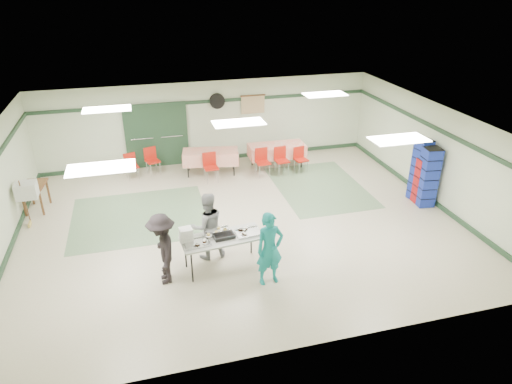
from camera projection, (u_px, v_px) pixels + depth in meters
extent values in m
plane|color=#C2B79C|center=(240.00, 223.00, 11.79)|extent=(11.00, 11.00, 0.00)
plane|color=silver|center=(239.00, 122.00, 10.61)|extent=(11.00, 11.00, 0.00)
plane|color=beige|center=(209.00, 122.00, 15.11)|extent=(11.00, 0.00, 11.00)
plane|color=beige|center=(303.00, 284.00, 7.29)|extent=(11.00, 0.00, 11.00)
plane|color=beige|center=(435.00, 154.00, 12.48)|extent=(0.00, 9.00, 9.00)
cube|color=#203C26|center=(208.00, 101.00, 14.78)|extent=(11.00, 0.06, 0.10)
cube|color=#203C26|center=(211.00, 159.00, 15.65)|extent=(11.00, 0.06, 0.12)
cube|color=#203C26|center=(9.00, 251.00, 10.50)|extent=(0.06, 9.00, 0.12)
cube|color=#203C26|center=(438.00, 130.00, 12.17)|extent=(0.06, 9.00, 0.10)
cube|color=#203C26|center=(426.00, 196.00, 13.04)|extent=(0.06, 9.00, 0.12)
cube|color=gray|center=(140.00, 217.00, 12.08)|extent=(3.50, 3.00, 0.01)
cube|color=gray|center=(319.00, 187.00, 13.75)|extent=(2.50, 3.50, 0.01)
cube|color=gray|center=(142.00, 137.00, 14.68)|extent=(0.90, 0.06, 2.10)
cube|color=gray|center=(172.00, 134.00, 14.90)|extent=(0.90, 0.06, 2.10)
cube|color=#203C26|center=(157.00, 136.00, 14.77)|extent=(2.00, 0.03, 2.15)
cylinder|color=black|center=(217.00, 101.00, 14.82)|extent=(0.50, 0.10, 0.50)
cube|color=tan|center=(253.00, 105.00, 15.19)|extent=(0.80, 0.02, 0.60)
cube|color=#B4B4AF|center=(222.00, 238.00, 9.72)|extent=(1.83, 0.90, 0.04)
cylinder|color=black|center=(192.00, 268.00, 9.40)|extent=(0.04, 0.04, 0.72)
cylinder|color=black|center=(260.00, 253.00, 9.90)|extent=(0.04, 0.04, 0.72)
cylinder|color=black|center=(185.00, 253.00, 9.88)|extent=(0.04, 0.04, 0.72)
cylinder|color=black|center=(251.00, 240.00, 10.37)|extent=(0.04, 0.04, 0.72)
cube|color=silver|center=(248.00, 233.00, 9.85)|extent=(0.56, 0.45, 0.02)
cube|color=silver|center=(218.00, 233.00, 9.83)|extent=(0.61, 0.49, 0.02)
cube|color=silver|center=(197.00, 243.00, 9.47)|extent=(0.57, 0.46, 0.02)
cube|color=black|center=(224.00, 236.00, 9.68)|extent=(0.47, 0.32, 0.08)
cube|color=white|center=(186.00, 235.00, 9.52)|extent=(0.28, 0.26, 0.30)
imported|color=teal|center=(270.00, 249.00, 9.22)|extent=(0.63, 0.45, 1.60)
imported|color=gray|center=(207.00, 226.00, 10.07)|extent=(0.84, 0.69, 1.58)
imported|color=black|center=(162.00, 249.00, 9.26)|extent=(0.61, 1.03, 1.56)
cube|color=red|center=(277.00, 145.00, 14.87)|extent=(1.84, 0.82, 0.05)
cube|color=red|center=(277.00, 151.00, 14.95)|extent=(1.84, 0.84, 0.40)
cylinder|color=black|center=(257.00, 162.00, 14.61)|extent=(0.04, 0.04, 0.72)
cylinder|color=black|center=(302.00, 157.00, 14.94)|extent=(0.04, 0.04, 0.72)
cylinder|color=black|center=(252.00, 155.00, 15.14)|extent=(0.04, 0.04, 0.72)
cylinder|color=black|center=(296.00, 151.00, 15.47)|extent=(0.04, 0.04, 0.72)
cube|color=red|center=(210.00, 151.00, 14.36)|extent=(1.83, 1.03, 0.05)
cube|color=red|center=(211.00, 157.00, 14.44)|extent=(1.83, 1.04, 0.40)
cylinder|color=black|center=(188.00, 167.00, 14.21)|extent=(0.04, 0.04, 0.72)
cylinder|color=black|center=(234.00, 165.00, 14.33)|extent=(0.04, 0.04, 0.72)
cylinder|color=black|center=(188.00, 160.00, 14.72)|extent=(0.04, 0.04, 0.72)
cylinder|color=black|center=(233.00, 159.00, 14.84)|extent=(0.04, 0.04, 0.72)
cube|color=red|center=(282.00, 161.00, 14.43)|extent=(0.44, 0.44, 0.04)
cube|color=red|center=(280.00, 152.00, 14.48)|extent=(0.41, 0.08, 0.41)
cylinder|color=silver|center=(279.00, 170.00, 14.34)|extent=(0.02, 0.02, 0.43)
cylinder|color=silver|center=(289.00, 169.00, 14.44)|extent=(0.02, 0.02, 0.43)
cylinder|color=silver|center=(275.00, 167.00, 14.62)|extent=(0.02, 0.02, 0.43)
cylinder|color=silver|center=(284.00, 165.00, 14.72)|extent=(0.02, 0.02, 0.43)
cube|color=red|center=(263.00, 163.00, 14.28)|extent=(0.44, 0.44, 0.04)
cube|color=red|center=(261.00, 154.00, 14.34)|extent=(0.41, 0.07, 0.41)
cylinder|color=silver|center=(260.00, 172.00, 14.20)|extent=(0.02, 0.02, 0.43)
cylinder|color=silver|center=(270.00, 171.00, 14.29)|extent=(0.02, 0.02, 0.43)
cylinder|color=silver|center=(256.00, 168.00, 14.48)|extent=(0.02, 0.02, 0.43)
cylinder|color=silver|center=(266.00, 167.00, 14.57)|extent=(0.02, 0.02, 0.43)
cube|color=red|center=(301.00, 160.00, 14.59)|extent=(0.44, 0.44, 0.04)
cube|color=red|center=(299.00, 152.00, 14.64)|extent=(0.38, 0.11, 0.38)
cylinder|color=silver|center=(299.00, 169.00, 14.50)|extent=(0.02, 0.02, 0.40)
cylinder|color=silver|center=(307.00, 167.00, 14.62)|extent=(0.02, 0.02, 0.40)
cylinder|color=silver|center=(294.00, 165.00, 14.75)|extent=(0.02, 0.02, 0.40)
cylinder|color=silver|center=(302.00, 164.00, 14.87)|extent=(0.02, 0.02, 0.40)
cube|color=red|center=(211.00, 168.00, 13.89)|extent=(0.44, 0.44, 0.04)
cube|color=red|center=(209.00, 159.00, 13.95)|extent=(0.42, 0.07, 0.42)
cylinder|color=silver|center=(207.00, 178.00, 13.81)|extent=(0.02, 0.02, 0.44)
cylinder|color=silver|center=(218.00, 176.00, 13.90)|extent=(0.02, 0.02, 0.44)
cylinder|color=silver|center=(205.00, 174.00, 14.09)|extent=(0.02, 0.02, 0.44)
cylinder|color=silver|center=(215.00, 172.00, 14.19)|extent=(0.02, 0.02, 0.44)
cube|color=red|center=(153.00, 161.00, 14.42)|extent=(0.51, 0.51, 0.04)
cube|color=red|center=(150.00, 153.00, 14.46)|extent=(0.39, 0.17, 0.40)
cylinder|color=silver|center=(151.00, 171.00, 14.32)|extent=(0.02, 0.02, 0.42)
cylinder|color=silver|center=(160.00, 168.00, 14.48)|extent=(0.02, 0.02, 0.42)
cylinder|color=silver|center=(147.00, 167.00, 14.56)|extent=(0.02, 0.02, 0.42)
cylinder|color=silver|center=(156.00, 165.00, 14.72)|extent=(0.02, 0.02, 0.42)
cube|color=red|center=(132.00, 167.00, 14.11)|extent=(0.45, 0.45, 0.04)
cube|color=red|center=(129.00, 159.00, 14.15)|extent=(0.37, 0.13, 0.37)
cylinder|color=silver|center=(129.00, 176.00, 14.02)|extent=(0.02, 0.02, 0.39)
cylinder|color=silver|center=(139.00, 174.00, 14.15)|extent=(0.02, 0.02, 0.39)
cylinder|color=silver|center=(127.00, 172.00, 14.25)|extent=(0.02, 0.02, 0.39)
cylinder|color=silver|center=(136.00, 170.00, 14.39)|extent=(0.02, 0.02, 0.39)
cube|color=navy|center=(420.00, 170.00, 12.64)|extent=(0.43, 0.43, 1.77)
cube|color=#A71012|center=(422.00, 180.00, 12.62)|extent=(0.43, 0.43, 1.30)
cube|color=navy|center=(428.00, 177.00, 12.32)|extent=(0.48, 0.48, 1.68)
cube|color=brown|center=(34.00, 185.00, 12.14)|extent=(0.65, 0.91, 0.05)
cube|color=brown|center=(24.00, 204.00, 11.96)|extent=(0.05, 0.05, 0.70)
cube|color=brown|center=(42.00, 203.00, 12.02)|extent=(0.05, 0.05, 0.70)
cube|color=brown|center=(32.00, 193.00, 12.58)|extent=(0.05, 0.05, 0.70)
cube|color=brown|center=(48.00, 192.00, 12.64)|extent=(0.05, 0.05, 0.70)
cube|color=beige|center=(26.00, 190.00, 11.36)|extent=(0.51, 0.45, 0.40)
cylinder|color=brown|center=(25.00, 202.00, 11.40)|extent=(0.07, 0.21, 1.26)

